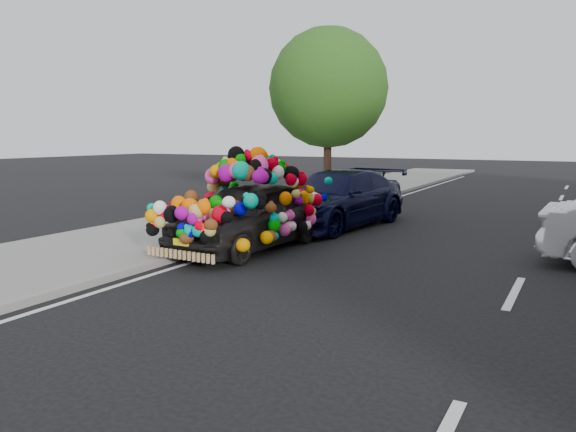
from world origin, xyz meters
name	(u,v)px	position (x,y,z in m)	size (l,w,h in m)	color
ground	(302,267)	(0.00, 0.00, 0.00)	(100.00, 100.00, 0.00)	black
sidewalk	(126,243)	(-4.30, 0.00, 0.06)	(4.00, 60.00, 0.12)	gray
kerb	(198,251)	(-2.35, 0.00, 0.07)	(0.15, 60.00, 0.13)	gray
lane_markings	(514,293)	(3.60, 0.00, 0.01)	(6.00, 50.00, 0.01)	silver
tree_near_sidewalk	(328,88)	(-3.80, 9.50, 4.02)	(4.20, 4.20, 6.13)	#332114
plush_art_car	(249,199)	(-1.75, 0.97, 1.05)	(2.25, 4.45, 2.07)	black
navy_sedan	(336,199)	(-1.32, 4.57, 0.73)	(2.05, 5.03, 1.46)	black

